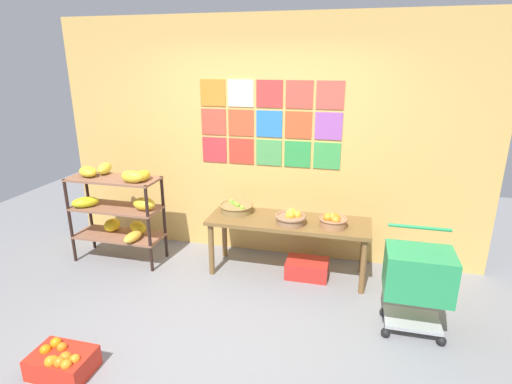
% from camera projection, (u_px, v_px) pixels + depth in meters
% --- Properties ---
extents(ground, '(9.30, 9.30, 0.00)m').
position_uv_depth(ground, '(222.00, 333.00, 3.54)').
color(ground, gray).
extents(back_wall_with_art, '(4.97, 0.07, 2.74)m').
position_uv_depth(back_wall_with_art, '(266.00, 141.00, 4.66)').
color(back_wall_with_art, '#DDAC57').
rests_on(back_wall_with_art, ground).
extents(banana_shelf_unit, '(1.03, 0.55, 1.14)m').
position_uv_depth(banana_shelf_unit, '(118.00, 204.00, 4.64)').
color(banana_shelf_unit, black).
rests_on(banana_shelf_unit, ground).
extents(display_table, '(1.72, 0.57, 0.63)m').
position_uv_depth(display_table, '(288.00, 226.00, 4.37)').
color(display_table, brown).
rests_on(display_table, ground).
extents(fruit_basket_back_left, '(0.38, 0.38, 0.13)m').
position_uv_depth(fruit_basket_back_left, '(236.00, 208.00, 4.54)').
color(fruit_basket_back_left, olive).
rests_on(fruit_basket_back_left, display_table).
extents(fruit_basket_centre, '(0.32, 0.32, 0.16)m').
position_uv_depth(fruit_basket_centre, '(291.00, 218.00, 4.22)').
color(fruit_basket_centre, '#966C4C').
rests_on(fruit_basket_centre, display_table).
extents(fruit_basket_back_right, '(0.29, 0.29, 0.16)m').
position_uv_depth(fruit_basket_back_right, '(333.00, 221.00, 4.13)').
color(fruit_basket_back_right, '#A7714A').
rests_on(fruit_basket_back_right, display_table).
extents(produce_crate_under_table, '(0.45, 0.30, 0.19)m').
position_uv_depth(produce_crate_under_table, '(307.00, 268.00, 4.43)').
color(produce_crate_under_table, red).
rests_on(produce_crate_under_table, ground).
extents(orange_crate_foreground, '(0.45, 0.32, 0.23)m').
position_uv_depth(orange_crate_foreground, '(62.00, 362.00, 3.05)').
color(orange_crate_foreground, red).
rests_on(orange_crate_foreground, ground).
extents(shopping_cart, '(0.55, 0.45, 0.89)m').
position_uv_depth(shopping_cart, '(418.00, 276.00, 3.42)').
color(shopping_cart, black).
rests_on(shopping_cart, ground).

